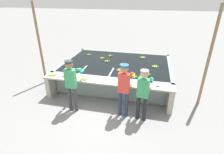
# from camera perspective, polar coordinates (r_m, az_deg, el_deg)

# --- Properties ---
(ground_plane) EXTENTS (80.00, 80.00, 0.00)m
(ground_plane) POSITION_cam_1_polar(r_m,az_deg,el_deg) (5.92, -2.40, -9.62)
(ground_plane) COLOR gray
(ground_plane) RESTS_ON ground
(wash_tank) EXTENTS (4.34, 3.04, 0.85)m
(wash_tank) POSITION_cam_1_polar(r_m,az_deg,el_deg) (7.39, 1.54, 1.61)
(wash_tank) COLOR gray
(wash_tank) RESTS_ON ground
(work_ledge) EXTENTS (4.34, 0.45, 0.85)m
(work_ledge) POSITION_cam_1_polar(r_m,az_deg,el_deg) (5.79, -1.93, -3.47)
(work_ledge) COLOR #A8A393
(work_ledge) RESTS_ON ground
(worker_0) EXTENTS (0.41, 0.72, 1.69)m
(worker_0) POSITION_cam_1_polar(r_m,az_deg,el_deg) (5.39, -13.15, -1.31)
(worker_0) COLOR #38383D
(worker_0) RESTS_ON ground
(worker_1) EXTENTS (0.45, 0.73, 1.68)m
(worker_1) POSITION_cam_1_polar(r_m,az_deg,el_deg) (5.03, 3.98, -2.82)
(worker_1) COLOR navy
(worker_1) RESTS_ON ground
(worker_2) EXTENTS (0.46, 0.73, 1.60)m
(worker_2) POSITION_cam_1_polar(r_m,az_deg,el_deg) (4.96, 10.14, -4.43)
(worker_2) COLOR #1E2328
(worker_2) RESTS_ON ground
(banana_bunch_floating_0) EXTENTS (0.28, 0.28, 0.08)m
(banana_bunch_floating_0) POSITION_cam_1_polar(r_m,az_deg,el_deg) (8.01, -0.58, 6.98)
(banana_bunch_floating_0) COLOR #93BC3D
(banana_bunch_floating_0) RESTS_ON wash_tank
(banana_bunch_floating_1) EXTENTS (0.27, 0.28, 0.08)m
(banana_bunch_floating_1) POSITION_cam_1_polar(r_m,az_deg,el_deg) (7.91, 9.94, 6.32)
(banana_bunch_floating_1) COLOR #9EC642
(banana_bunch_floating_1) RESTS_ON wash_tank
(banana_bunch_floating_2) EXTENTS (0.28, 0.28, 0.08)m
(banana_bunch_floating_2) POSITION_cam_1_polar(r_m,az_deg,el_deg) (7.72, -3.26, 6.21)
(banana_bunch_floating_2) COLOR #9EC642
(banana_bunch_floating_2) RESTS_ON wash_tank
(banana_bunch_floating_3) EXTENTS (0.28, 0.28, 0.08)m
(banana_bunch_floating_3) POSITION_cam_1_polar(r_m,az_deg,el_deg) (7.00, 13.83, 3.41)
(banana_bunch_floating_3) COLOR #9EC642
(banana_bunch_floating_3) RESTS_ON wash_tank
(banana_bunch_floating_4) EXTENTS (0.28, 0.28, 0.08)m
(banana_bunch_floating_4) POSITION_cam_1_polar(r_m,az_deg,el_deg) (6.98, 3.33, 4.08)
(banana_bunch_floating_4) COLOR #75A333
(banana_bunch_floating_4) RESTS_ON wash_tank
(banana_bunch_floating_5) EXTENTS (0.28, 0.28, 0.08)m
(banana_bunch_floating_5) POSITION_cam_1_polar(r_m,az_deg,el_deg) (6.25, 11.33, 0.98)
(banana_bunch_floating_5) COLOR #8CB738
(banana_bunch_floating_5) RESTS_ON wash_tank
(banana_bunch_floating_6) EXTENTS (0.28, 0.27, 0.08)m
(banana_bunch_floating_6) POSITION_cam_1_polar(r_m,az_deg,el_deg) (5.97, 7.30, 0.09)
(banana_bunch_floating_6) COLOR #8CB738
(banana_bunch_floating_6) RESTS_ON wash_tank
(banana_bunch_floating_7) EXTENTS (0.28, 0.26, 0.08)m
(banana_bunch_floating_7) POSITION_cam_1_polar(r_m,az_deg,el_deg) (7.35, -1.63, 5.23)
(banana_bunch_floating_7) COLOR #8CB738
(banana_bunch_floating_7) RESTS_ON wash_tank
(banana_bunch_floating_8) EXTENTS (0.28, 0.28, 0.08)m
(banana_bunch_floating_8) POSITION_cam_1_polar(r_m,az_deg,el_deg) (6.47, 2.50, 2.34)
(banana_bunch_floating_8) COLOR #7FAD33
(banana_bunch_floating_8) RESTS_ON wash_tank
(banana_bunch_floating_9) EXTENTS (0.28, 0.27, 0.08)m
(banana_bunch_floating_9) POSITION_cam_1_polar(r_m,az_deg,el_deg) (8.23, -7.56, 7.26)
(banana_bunch_floating_9) COLOR #75A333
(banana_bunch_floating_9) RESTS_ON wash_tank
(banana_bunch_ledge_0) EXTENTS (0.27, 0.28, 0.08)m
(banana_bunch_ledge_0) POSITION_cam_1_polar(r_m,az_deg,el_deg) (5.82, -9.28, -0.74)
(banana_bunch_ledge_0) COLOR #93BC3D
(banana_bunch_ledge_0) RESTS_ON work_ledge
(banana_bunch_ledge_1) EXTENTS (0.28, 0.28, 0.08)m
(banana_bunch_ledge_1) POSITION_cam_1_polar(r_m,az_deg,el_deg) (6.39, -18.93, 0.62)
(banana_bunch_ledge_1) COLOR #8CB738
(banana_bunch_ledge_1) RESTS_ON work_ledge
(knife_0) EXTENTS (0.34, 0.13, 0.02)m
(knife_0) POSITION_cam_1_polar(r_m,az_deg,el_deg) (6.12, -15.04, -0.03)
(knife_0) COLOR silver
(knife_0) RESTS_ON work_ledge
(knife_1) EXTENTS (0.35, 0.07, 0.02)m
(knife_1) POSITION_cam_1_polar(r_m,az_deg,el_deg) (5.53, 15.37, -2.96)
(knife_1) COLOR silver
(knife_1) RESTS_ON work_ledge
(support_post_left) EXTENTS (0.09, 0.09, 3.20)m
(support_post_left) POSITION_cam_1_polar(r_m,az_deg,el_deg) (7.46, -22.53, 9.54)
(support_post_left) COLOR #846647
(support_post_left) RESTS_ON ground
(support_post_right) EXTENTS (0.09, 0.09, 3.20)m
(support_post_right) POSITION_cam_1_polar(r_m,az_deg,el_deg) (6.16, 29.04, 5.17)
(support_post_right) COLOR #846647
(support_post_right) RESTS_ON ground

